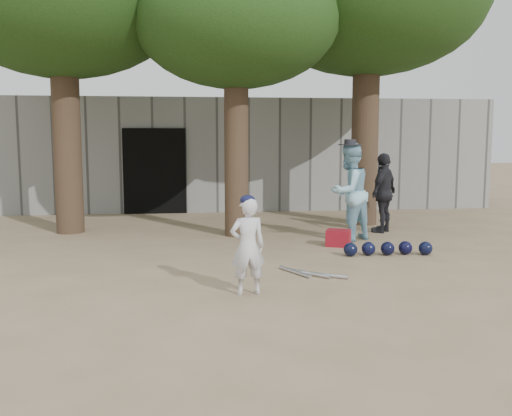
{
  "coord_description": "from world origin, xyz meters",
  "views": [
    {
      "loc": [
        -0.39,
        -7.09,
        1.96
      ],
      "look_at": [
        0.6,
        1.0,
        0.95
      ],
      "focal_mm": 40.0,
      "sensor_mm": 36.0,
      "label": 1
    }
  ],
  "objects": [
    {
      "name": "tree_row",
      "position": [
        0.74,
        5.02,
        4.69
      ],
      "size": [
        11.4,
        5.8,
        6.69
      ],
      "color": "brown",
      "rests_on": "ground"
    },
    {
      "name": "bat_pile",
      "position": [
        1.33,
        0.74,
        0.03
      ],
      "size": [
        0.86,
        0.79,
        0.06
      ],
      "color": "#B3B2B9",
      "rests_on": "ground"
    },
    {
      "name": "spectator_blue",
      "position": [
        2.67,
        3.38,
        0.93
      ],
      "size": [
        1.14,
        1.09,
        1.86
      ],
      "primitive_type": "imported",
      "rotation": [
        0.0,
        0.0,
        3.73
      ],
      "color": "#8EC5DC",
      "rests_on": "ground"
    },
    {
      "name": "back_building",
      "position": [
        -0.0,
        10.33,
        1.5
      ],
      "size": [
        16.0,
        5.24,
        3.0
      ],
      "color": "gray",
      "rests_on": "ground"
    },
    {
      "name": "red_bag",
      "position": [
        2.33,
        2.84,
        0.15
      ],
      "size": [
        0.51,
        0.46,
        0.3
      ],
      "primitive_type": "cube",
      "rotation": [
        0.0,
        0.0,
        -0.42
      ],
      "color": "maroon",
      "rests_on": "ground"
    },
    {
      "name": "ground",
      "position": [
        0.0,
        0.0,
        0.0
      ],
      "size": [
        70.0,
        70.0,
        0.0
      ],
      "primitive_type": "plane",
      "color": "#937C5E",
      "rests_on": "ground"
    },
    {
      "name": "helmet_row",
      "position": [
        2.93,
        1.95,
        0.12
      ],
      "size": [
        1.51,
        0.32,
        0.23
      ],
      "color": "black",
      "rests_on": "ground"
    },
    {
      "name": "boy_player",
      "position": [
        0.36,
        -0.14,
        0.61
      ],
      "size": [
        0.48,
        0.34,
        1.22
      ],
      "primitive_type": "imported",
      "rotation": [
        0.0,
        0.0,
        3.26
      ],
      "color": "silver",
      "rests_on": "ground"
    },
    {
      "name": "spectator_dark",
      "position": [
        3.66,
        4.25,
        0.82
      ],
      "size": [
        0.95,
        0.97,
        1.64
      ],
      "primitive_type": "imported",
      "rotation": [
        0.0,
        0.0,
        3.95
      ],
      "color": "black",
      "rests_on": "ground"
    }
  ]
}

